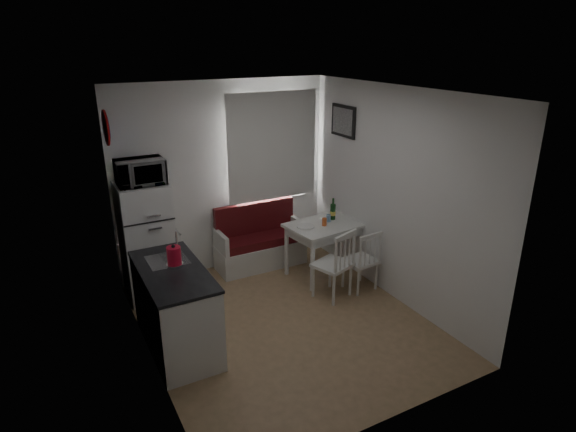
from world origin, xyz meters
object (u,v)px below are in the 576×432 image
chair_left (337,258)px  microwave (140,172)px  bench (260,246)px  fridge (147,241)px  kettle (174,256)px  dining_table (325,229)px  kitchen_counter (175,308)px  wine_bottle (333,209)px  chair_right (365,255)px

chair_left → microwave: bearing=130.4°
bench → microwave: 2.07m
chair_left → fridge: size_ratio=0.36×
chair_left → kettle: 2.02m
bench → chair_left: size_ratio=2.36×
dining_table → fridge: size_ratio=0.72×
kitchen_counter → wine_bottle: bearing=17.7°
chair_left → kettle: kettle is taller
dining_table → microwave: size_ratio=1.96×
kitchen_counter → kettle: bearing=51.5°
chair_left → chair_right: (0.43, 0.01, -0.06)m
bench → chair_right: bearing=-57.3°
kitchen_counter → chair_right: (2.45, 0.03, 0.05)m
wine_bottle → chair_right: bearing=-90.0°
dining_table → chair_right: size_ratio=2.44×
dining_table → wine_bottle: (0.18, 0.10, 0.23)m
bench → fridge: (-1.58, -0.11, 0.44)m
microwave → wine_bottle: microwave is taller
bench → dining_table: 1.02m
bench → dining_table: bench is taller
chair_left → chair_right: size_ratio=1.22×
fridge → kettle: size_ratio=6.42×
dining_table → chair_right: bearing=-81.5°
wine_bottle → kettle: bearing=-163.4°
microwave → bench: bearing=5.8°
fridge → wine_bottle: bearing=-10.8°
chair_left → microwave: (-2.00, 1.18, 1.07)m
bench → kettle: size_ratio=5.48×
chair_left → microwave: size_ratio=0.98×
chair_right → kitchen_counter: bearing=174.6°
kitchen_counter → kettle: (0.05, 0.06, 0.56)m
bench → wine_bottle: 1.19m
kettle → chair_left: bearing=-1.3°
fridge → microwave: 0.89m
dining_table → chair_right: chair_right is taller
kitchen_counter → dining_table: bearing=16.7°
dining_table → chair_left: size_ratio=2.00×
chair_right → wine_bottle: bearing=84.0°
microwave → kettle: size_ratio=2.37×
bench → chair_left: (0.42, -1.34, 0.26)m
kitchen_counter → kettle: 0.57m
chair_right → chair_left: bearing=175.2°
fridge → chair_left: bearing=-31.6°
chair_right → wine_bottle: 0.85m
chair_left → fridge: (-2.00, 1.23, 0.18)m
bench → fridge: bearing=-176.0°
chair_right → microwave: bearing=148.3°
bench → microwave: bearing=-174.2°
wine_bottle → dining_table: bearing=-151.1°
chair_right → fridge: (-2.43, 1.22, 0.23)m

